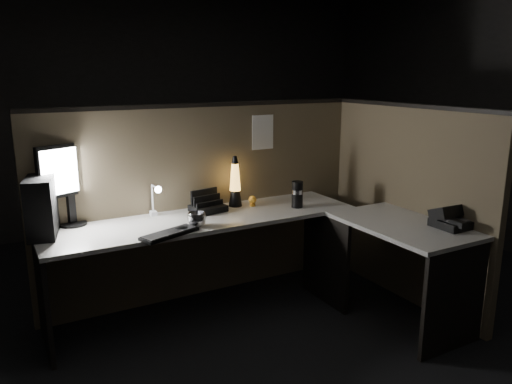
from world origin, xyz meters
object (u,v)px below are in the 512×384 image
pc_tower (42,206)px  keyboard (170,234)px  monitor (68,177)px  lava_lamp (235,185)px  desk_phone (452,218)px

pc_tower → keyboard: size_ratio=0.97×
monitor → keyboard: size_ratio=1.42×
pc_tower → monitor: bearing=50.1°
monitor → lava_lamp: bearing=-28.5°
pc_tower → desk_phone: 2.72m
monitor → desk_phone: monitor is taller
monitor → desk_phone: size_ratio=2.05×
lava_lamp → desk_phone: (1.05, -1.20, -0.11)m
desk_phone → monitor: bearing=150.6°
keyboard → lava_lamp: lava_lamp is taller
monitor → desk_phone: (2.26, -1.31, -0.28)m
pc_tower → keyboard: bearing=-16.7°
monitor → keyboard: 0.82m
lava_lamp → monitor: bearing=174.8°
pc_tower → lava_lamp: lava_lamp is taller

